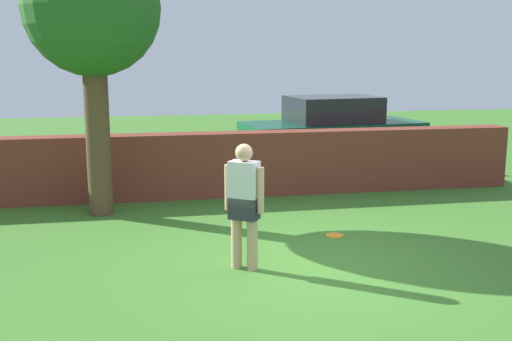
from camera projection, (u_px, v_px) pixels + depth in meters
ground_plane at (309, 266)px, 8.01m from camera, size 40.00×40.00×0.00m
brick_wall at (173, 166)px, 11.66m from camera, size 13.58×0.50×1.23m
tree at (92, 13)px, 9.98m from camera, size 2.23×2.23×4.56m
person at (244, 201)px, 7.75m from camera, size 0.46×0.39×1.62m
car at (332, 133)px, 14.54m from camera, size 4.39×2.35×1.72m
frisbee_orange at (334, 235)px, 9.31m from camera, size 0.27×0.27×0.02m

